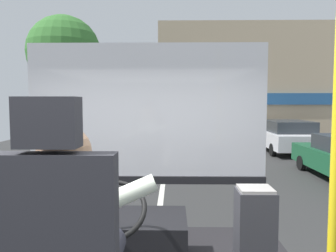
{
  "coord_description": "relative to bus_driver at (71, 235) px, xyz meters",
  "views": [
    {
      "loc": [
        0.28,
        -1.74,
        2.12
      ],
      "look_at": [
        0.22,
        1.46,
        1.88
      ],
      "focal_mm": 34.28,
      "sensor_mm": 36.0,
      "label": 1
    }
  ],
  "objects": [
    {
      "name": "ground",
      "position": [
        0.17,
        9.2,
        -1.57
      ],
      "size": [
        18.0,
        44.0,
        0.06
      ],
      "color": "#2F2F2F"
    },
    {
      "name": "bus_driver",
      "position": [
        0.0,
        0.0,
        0.0
      ],
      "size": [
        0.75,
        0.57,
        0.75
      ],
      "color": "#282833",
      "rests_on": "driver_seat"
    },
    {
      "name": "steering_console",
      "position": [
        -0.0,
        1.19,
        -0.54
      ],
      "size": [
        1.1,
        0.98,
        0.78
      ],
      "color": "black",
      "rests_on": "bus_floor"
    },
    {
      "name": "handrail_pole",
      "position": [
        1.18,
        0.11,
        0.34
      ],
      "size": [
        0.04,
        0.04,
        2.19
      ],
      "color": "yellow",
      "rests_on": "bus_floor"
    },
    {
      "name": "fare_box",
      "position": [
        1.01,
        0.82,
        -0.38
      ],
      "size": [
        0.25,
        0.23,
        0.75
      ],
      "color": "#333338",
      "rests_on": "bus_floor"
    },
    {
      "name": "windshield_panel",
      "position": [
        0.17,
        2.02,
        0.29
      ],
      "size": [
        2.5,
        0.08,
        1.48
      ],
      "color": "silver"
    },
    {
      "name": "street_tree",
      "position": [
        -3.89,
        11.41,
        2.51
      ],
      "size": [
        2.87,
        2.87,
        5.51
      ],
      "color": "#4C3828",
      "rests_on": "ground"
    },
    {
      "name": "shop_building",
      "position": [
        4.49,
        17.74,
        1.64
      ],
      "size": [
        9.76,
        4.2,
        6.37
      ],
      "color": "tan",
      "rests_on": "ground"
    },
    {
      "name": "parked_car_white",
      "position": [
        5.28,
        12.48,
        -0.86
      ],
      "size": [
        2.03,
        4.37,
        1.33
      ],
      "color": "silver",
      "rests_on": "ground"
    }
  ]
}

